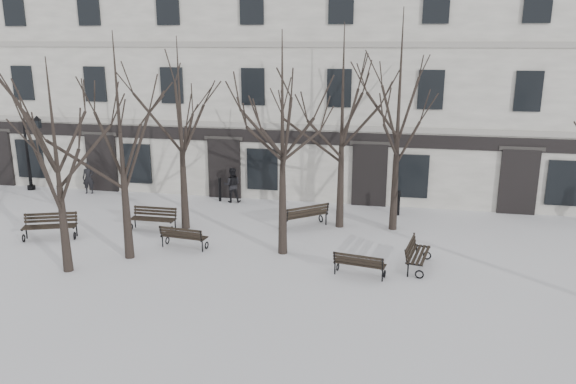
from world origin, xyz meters
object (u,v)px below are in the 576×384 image
(bench_3, at_px, (153,218))
(lamp_post, at_px, (31,148))
(tree_2, at_px, (282,118))
(bench_4, at_px, (305,215))
(bench_2, at_px, (359,264))
(tree_1, at_px, (119,121))
(bench_0, at_px, (50,225))
(bench_5, at_px, (416,253))
(tree_0, at_px, (55,142))
(bench_1, at_px, (183,236))

(bench_3, height_order, lamp_post, lamp_post)
(tree_2, height_order, bench_4, tree_2)
(bench_2, bearing_deg, tree_1, 9.79)
(bench_0, relative_size, bench_5, 1.07)
(tree_0, distance_m, bench_0, 5.32)
(bench_3, bearing_deg, bench_0, -153.46)
(bench_0, relative_size, bench_1, 1.16)
(tree_1, relative_size, bench_3, 4.19)
(tree_2, distance_m, bench_3, 7.33)
(bench_1, bearing_deg, bench_3, -34.67)
(tree_0, xyz_separation_m, bench_5, (11.43, 2.59, -3.87))
(tree_2, height_order, bench_1, tree_2)
(tree_2, distance_m, bench_4, 5.29)
(bench_0, bearing_deg, bench_2, -26.09)
(tree_0, xyz_separation_m, tree_1, (1.46, 1.51, 0.49))
(tree_2, relative_size, lamp_post, 2.04)
(bench_0, bearing_deg, bench_3, 6.75)
(bench_1, xyz_separation_m, lamp_post, (-10.68, 6.47, 1.74))
(bench_2, bearing_deg, lamp_post, -14.03)
(bench_1, xyz_separation_m, bench_4, (4.00, 3.27, 0.07))
(bench_5, bearing_deg, bench_4, 62.07)
(tree_2, relative_size, bench_4, 3.99)
(bench_3, relative_size, bench_4, 0.95)
(bench_3, xyz_separation_m, bench_4, (5.98, 1.52, 0.04))
(bench_1, xyz_separation_m, bench_2, (6.59, -1.29, -0.02))
(bench_2, xyz_separation_m, lamp_post, (-17.26, 7.76, 1.76))
(tree_1, xyz_separation_m, tree_2, (5.25, 1.51, 0.03))
(tree_1, height_order, lamp_post, tree_1)
(tree_2, relative_size, bench_0, 3.77)
(tree_0, bearing_deg, bench_1, 42.29)
(tree_2, xyz_separation_m, bench_4, (0.30, 2.99, -4.35))
(bench_1, height_order, bench_4, bench_4)
(tree_2, relative_size, bench_3, 4.21)
(bench_1, bearing_deg, tree_0, 49.07)
(tree_0, distance_m, lamp_post, 12.18)
(bench_0, relative_size, bench_4, 1.06)
(bench_3, bearing_deg, bench_2, -19.78)
(bench_3, height_order, bench_5, bench_5)
(tree_2, height_order, lamp_post, tree_2)
(bench_4, distance_m, lamp_post, 15.11)
(tree_0, distance_m, tree_2, 7.38)
(tree_1, xyz_separation_m, bench_0, (-3.93, 1.23, -4.33))
(tree_0, bearing_deg, bench_3, 77.12)
(bench_4, relative_size, bench_5, 1.01)
(bench_4, bearing_deg, tree_0, -0.02)
(bench_5, xyz_separation_m, lamp_post, (-19.09, 6.62, 1.71))
(bench_4, bearing_deg, lamp_post, -52.95)
(tree_0, relative_size, tree_1, 0.90)
(tree_0, relative_size, bench_2, 4.02)
(tree_2, distance_m, bench_2, 5.52)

